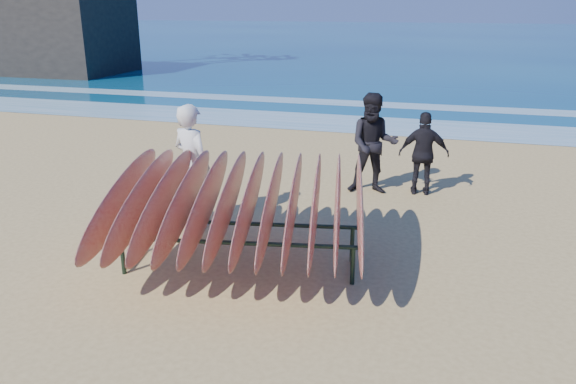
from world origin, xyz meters
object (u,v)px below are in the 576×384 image
Objects in this scene: person_white at (192,165)px; building at (38,33)px; person_dark_a at (373,144)px; surfboard_rack at (239,203)px; person_dark_b at (424,154)px.

person_white is 0.22× the size of building.
surfboard_rack is at bearing -117.22° from person_dark_a.
person_dark_b reaches higher than surfboard_rack.
person_white is at bearing -45.95° from building.
building is at bearing -41.75° from person_dark_b.
person_white is 1.26× the size of person_dark_b.
building is at bearing 123.58° from surfboard_rack.
building reaches higher than person_white.
person_white is 1.04× the size of person_dark_a.
building is (-16.41, 16.97, 0.96)m from person_white.
person_dark_a is 23.94m from building.
person_dark_b is (2.13, 3.80, -0.15)m from surfboard_rack.
surfboard_rack is 1.82m from person_white.
person_dark_b is at bearing 2.12° from person_dark_a.
person_white is 4.22m from person_dark_b.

